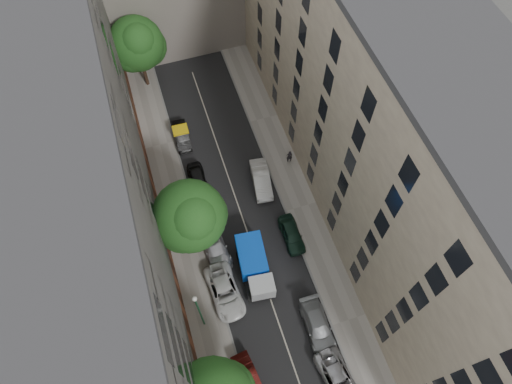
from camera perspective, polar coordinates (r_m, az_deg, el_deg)
name	(u,v)px	position (r m, az deg, el deg)	size (l,w,h in m)	color
ground	(244,224)	(41.78, -1.46, -3.98)	(120.00, 120.00, 0.00)	#4C4C49
road_surface	(244,224)	(41.77, -1.46, -3.98)	(8.00, 44.00, 0.02)	black
sidewalk_left	(186,240)	(41.47, -8.78, -6.00)	(3.00, 44.00, 0.15)	gray
sidewalk_right	(301,207)	(42.67, 5.62, -1.88)	(3.00, 44.00, 0.15)	gray
building_left	(88,204)	(33.38, -20.21, -1.46)	(8.00, 44.00, 20.00)	#52504D
building_right	(379,126)	(36.29, 15.17, 7.95)	(8.00, 44.00, 20.00)	#C2B297
tarp_truck	(254,265)	(38.69, -0.20, -9.17)	(2.67, 5.63, 2.51)	black
car_left_1	(249,379)	(37.23, -0.87, -22.35)	(1.41, 4.04, 1.33)	#4D120F
car_left_2	(225,292)	(38.74, -3.94, -12.31)	(2.37, 5.15, 1.43)	silver
car_left_3	(214,246)	(40.25, -5.22, -6.72)	(2.00, 4.93, 1.43)	#B5B4B9
car_left_4	(198,180)	(43.55, -7.28, 1.46)	(1.61, 3.99, 1.36)	black
car_left_5	(182,136)	(46.78, -9.27, 6.93)	(1.37, 3.93, 1.29)	black
car_right_0	(338,380)	(37.74, 10.25, -22.10)	(2.21, 4.78, 1.33)	#B2B1B6
car_right_1	(318,326)	(38.24, 7.71, -16.28)	(1.93, 4.74, 1.38)	gray
car_right_2	(292,234)	(40.70, 4.48, -5.29)	(1.59, 3.95, 1.35)	#152F22
car_right_3	(261,180)	(43.18, 0.66, 1.57)	(1.57, 4.50, 1.48)	silver
tree_mid	(191,218)	(35.58, -8.10, -3.20)	(5.97, 5.80, 9.09)	#382619
tree_far	(138,45)	(48.97, -14.56, 17.31)	(5.70, 5.48, 8.40)	#382619
lamp_post	(199,309)	(34.66, -7.19, -14.33)	(0.36, 0.36, 6.99)	#1A5B32
pedestrian	(289,156)	(44.49, 4.20, 4.48)	(0.59, 0.38, 1.61)	black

